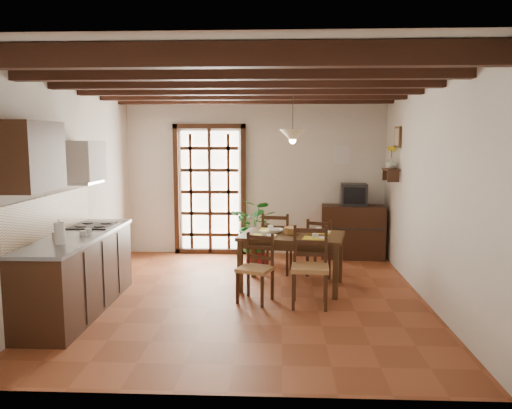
# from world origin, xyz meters

# --- Properties ---
(ground_plane) EXTENTS (5.00, 5.00, 0.00)m
(ground_plane) POSITION_xyz_m (0.00, 0.00, 0.00)
(ground_plane) COLOR brown
(room_shell) EXTENTS (4.52, 5.02, 2.81)m
(room_shell) POSITION_xyz_m (0.00, 0.00, 1.82)
(room_shell) COLOR silver
(room_shell) RESTS_ON ground_plane
(ceiling_beams) EXTENTS (4.50, 4.34, 0.20)m
(ceiling_beams) POSITION_xyz_m (0.00, 0.00, 2.69)
(ceiling_beams) COLOR black
(ceiling_beams) RESTS_ON room_shell
(french_door) EXTENTS (1.26, 0.11, 2.32)m
(french_door) POSITION_xyz_m (-0.80, 2.45, 1.18)
(french_door) COLOR white
(french_door) RESTS_ON ground_plane
(kitchen_counter) EXTENTS (0.64, 2.25, 1.38)m
(kitchen_counter) POSITION_xyz_m (-1.96, -0.60, 0.47)
(kitchen_counter) COLOR black
(kitchen_counter) RESTS_ON ground_plane
(upper_cabinet) EXTENTS (0.35, 0.80, 0.70)m
(upper_cabinet) POSITION_xyz_m (-2.08, -1.30, 1.85)
(upper_cabinet) COLOR black
(upper_cabinet) RESTS_ON room_shell
(range_hood) EXTENTS (0.38, 0.60, 0.54)m
(range_hood) POSITION_xyz_m (-2.05, -0.05, 1.73)
(range_hood) COLOR white
(range_hood) RESTS_ON room_shell
(counter_items) EXTENTS (0.50, 1.43, 0.25)m
(counter_items) POSITION_xyz_m (-1.95, -0.51, 0.96)
(counter_items) COLOR black
(counter_items) RESTS_ON kitchen_counter
(dining_table) EXTENTS (1.51, 1.12, 0.74)m
(dining_table) POSITION_xyz_m (0.59, 0.44, 0.65)
(dining_table) COLOR #3B2613
(dining_table) RESTS_ON ground_plane
(chair_near_left) EXTENTS (0.50, 0.49, 0.85)m
(chair_near_left) POSITION_xyz_m (0.12, -0.18, 0.27)
(chair_near_left) COLOR #A47545
(chair_near_left) RESTS_ON ground_plane
(chair_near_right) EXTENTS (0.47, 0.45, 0.96)m
(chair_near_right) POSITION_xyz_m (0.79, -0.30, 0.30)
(chair_near_right) COLOR #A47545
(chair_near_right) RESTS_ON ground_plane
(chair_far_left) EXTENTS (0.50, 0.48, 0.93)m
(chair_far_left) POSITION_xyz_m (0.38, 1.19, 0.29)
(chair_far_left) COLOR #A47545
(chair_far_left) RESTS_ON ground_plane
(chair_far_right) EXTENTS (0.52, 0.51, 0.86)m
(chair_far_right) POSITION_xyz_m (1.05, 1.07, 0.27)
(chair_far_right) COLOR #A47545
(chair_far_right) RESTS_ON ground_plane
(table_setting) EXTENTS (1.00, 0.66, 0.09)m
(table_setting) POSITION_xyz_m (0.59, 0.44, 0.76)
(table_setting) COLOR yellow
(table_setting) RESTS_ON dining_table
(table_bowl) EXTENTS (0.24, 0.24, 0.05)m
(table_bowl) POSITION_xyz_m (0.36, 0.54, 0.77)
(table_bowl) COLOR white
(table_bowl) RESTS_ON dining_table
(sideboard) EXTENTS (1.09, 0.56, 0.90)m
(sideboard) POSITION_xyz_m (1.67, 2.23, 0.45)
(sideboard) COLOR black
(sideboard) RESTS_ON ground_plane
(crt_tv) EXTENTS (0.46, 0.43, 0.37)m
(crt_tv) POSITION_xyz_m (1.67, 2.22, 1.09)
(crt_tv) COLOR black
(crt_tv) RESTS_ON sideboard
(fuse_box) EXTENTS (0.25, 0.03, 0.32)m
(fuse_box) POSITION_xyz_m (1.50, 2.48, 1.75)
(fuse_box) COLOR white
(fuse_box) RESTS_ON room_shell
(plant_pot) EXTENTS (0.36, 0.36, 0.22)m
(plant_pot) POSITION_xyz_m (0.05, 1.83, 0.11)
(plant_pot) COLOR maroon
(plant_pot) RESTS_ON ground_plane
(potted_plant) EXTENTS (2.56, 2.42, 2.26)m
(potted_plant) POSITION_xyz_m (0.05, 1.83, 0.57)
(potted_plant) COLOR #144C19
(potted_plant) RESTS_ON ground_plane
(wall_shelf) EXTENTS (0.20, 0.42, 0.20)m
(wall_shelf) POSITION_xyz_m (2.14, 1.60, 1.51)
(wall_shelf) COLOR black
(wall_shelf) RESTS_ON room_shell
(shelf_vase) EXTENTS (0.15, 0.15, 0.15)m
(shelf_vase) POSITION_xyz_m (2.14, 1.60, 1.65)
(shelf_vase) COLOR #B2BFB2
(shelf_vase) RESTS_ON wall_shelf
(shelf_flowers) EXTENTS (0.14, 0.14, 0.36)m
(shelf_flowers) POSITION_xyz_m (2.14, 1.60, 1.86)
(shelf_flowers) COLOR yellow
(shelf_flowers) RESTS_ON shelf_vase
(framed_picture) EXTENTS (0.03, 0.32, 0.32)m
(framed_picture) POSITION_xyz_m (2.22, 1.60, 2.05)
(framed_picture) COLOR brown
(framed_picture) RESTS_ON room_shell
(pendant_lamp) EXTENTS (0.36, 0.36, 0.84)m
(pendant_lamp) POSITION_xyz_m (0.59, 0.54, 2.08)
(pendant_lamp) COLOR black
(pendant_lamp) RESTS_ON room_shell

